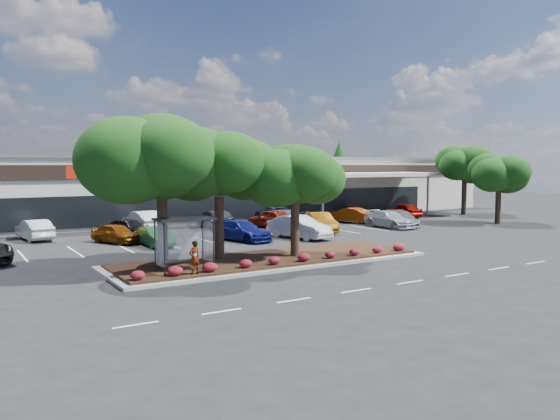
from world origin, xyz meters
TOP-DOWN VIEW (x-y plane):
  - ground at (0.00, 0.00)m, footprint 160.00×160.00m
  - retail_store at (0.06, 33.91)m, footprint 80.40×25.20m
  - landscape_island at (-2.00, 4.00)m, footprint 18.00×6.00m
  - lane_markings at (-0.14, 10.42)m, footprint 33.12×20.06m
  - shrub_row at (-2.00, 1.90)m, footprint 17.00×0.80m
  - bus_shelter at (-7.50, 2.95)m, footprint 2.75×1.55m
  - island_tree_west at (-8.00, 4.50)m, footprint 7.20×7.20m
  - island_tree_mid at (-4.50, 5.20)m, footprint 6.60×6.60m
  - island_tree_east at (-0.50, 3.70)m, footprint 5.80×5.80m
  - tree_east_near at (26.00, 10.00)m, footprint 5.60×5.60m
  - tree_east_far at (31.00, 18.00)m, footprint 6.40×6.40m
  - conifer_north_east at (34.00, 44.00)m, footprint 3.96×3.96m
  - person_waiting at (-7.43, 1.78)m, footprint 0.65×0.50m
  - light_pole at (2.49, 27.98)m, footprint 1.43×0.56m
  - car_1 at (-7.29, 15.84)m, footprint 3.11×4.29m
  - car_2 at (-5.49, 13.05)m, footprint 1.46×4.04m
  - car_3 at (0.65, 12.34)m, footprint 3.23×5.33m
  - car_4 at (4.78, 11.16)m, footprint 2.97×5.40m
  - car_5 at (8.40, 13.57)m, footprint 3.06×5.07m
  - car_7 at (17.03, 13.10)m, footprint 3.63×4.96m
  - car_8 at (15.27, 12.86)m, footprint 2.09×5.01m
  - car_9 at (-11.88, 20.51)m, footprint 2.19×4.68m
  - car_10 at (-6.14, 18.40)m, footprint 3.43×4.80m
  - car_11 at (-3.70, 21.22)m, footprint 2.17×5.31m
  - car_12 at (2.04, 19.93)m, footprint 1.87×4.78m
  - car_13 at (6.57, 18.19)m, footprint 2.86×5.00m
  - car_14 at (7.72, 18.48)m, footprint 3.17×5.53m
  - car_15 at (8.50, 20.61)m, footprint 4.00×6.39m
  - car_16 at (14.98, 17.98)m, footprint 2.84×4.56m
  - car_17 at (23.14, 19.08)m, footprint 2.24×4.51m

SIDE VIEW (x-z plane):
  - ground at x=0.00m, z-range 0.00..0.00m
  - lane_markings at x=-0.14m, z-range 0.00..0.01m
  - landscape_island at x=-2.00m, z-range -0.01..0.25m
  - shrub_row at x=-2.00m, z-range 0.26..0.76m
  - car_2 at x=-5.49m, z-range 0.00..1.33m
  - car_7 at x=17.03m, z-range 0.00..1.33m
  - car_1 at x=-7.29m, z-range 0.00..1.36m
  - car_16 at x=14.98m, z-range 0.00..1.42m
  - car_3 at x=0.65m, z-range 0.00..1.44m
  - car_8 at x=15.27m, z-range 0.00..1.45m
  - car_17 at x=23.14m, z-range 0.00..1.48m
  - car_9 at x=-11.88m, z-range 0.00..1.48m
  - car_14 at x=7.72m, z-range 0.00..1.51m
  - car_10 at x=-6.14m, z-range 0.00..1.52m
  - car_12 at x=2.04m, z-range 0.00..1.55m
  - car_5 at x=8.40m, z-range 0.00..1.58m
  - car_13 at x=6.57m, z-range 0.00..1.60m
  - car_15 at x=8.50m, z-range 0.00..1.65m
  - car_4 at x=4.78m, z-range 0.00..1.69m
  - car_11 at x=-3.70m, z-range 0.00..1.71m
  - person_waiting at x=-7.43m, z-range 0.26..1.84m
  - bus_shelter at x=-7.50m, z-range 1.01..3.60m
  - retail_store at x=0.06m, z-range 0.03..6.28m
  - tree_east_near at x=26.00m, z-range 0.00..6.51m
  - island_tree_east at x=-0.50m, z-range 0.26..6.76m
  - tree_east_far at x=31.00m, z-range 0.00..7.62m
  - island_tree_mid at x=-4.50m, z-range 0.26..7.58m
  - light_pole at x=2.49m, z-range -0.54..8.46m
  - island_tree_west at x=-8.00m, z-range 0.26..8.15m
  - conifer_north_east at x=34.00m, z-range 0.00..9.00m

